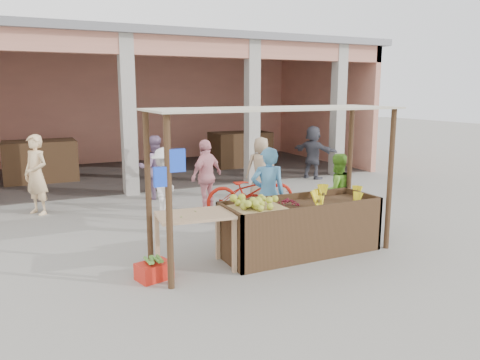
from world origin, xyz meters
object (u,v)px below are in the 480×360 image
side_table (195,223)px  vendor_blue (268,191)px  red_crate (154,271)px  vendor_green (336,189)px  fruit_stall (300,229)px  motorcycle (251,191)px

side_table → vendor_blue: 1.89m
side_table → red_crate: size_ratio=2.46×
vendor_green → fruit_stall: bearing=41.9°
fruit_stall → motorcycle: size_ratio=1.27×
side_table → vendor_green: 3.31m
red_crate → vendor_blue: (2.33, 0.88, 0.77)m
fruit_stall → side_table: (-1.83, 0.00, 0.33)m
side_table → motorcycle: (2.18, 2.49, -0.20)m
vendor_green → motorcycle: size_ratio=0.76×
vendor_green → motorcycle: bearing=-48.2°
side_table → motorcycle: motorcycle is taller
motorcycle → vendor_blue: bearing=171.4°
side_table → red_crate: (-0.65, -0.04, -0.61)m
fruit_stall → red_crate: 2.49m
vendor_green → motorcycle: 1.94m
fruit_stall → red_crate: size_ratio=5.55×
vendor_blue → motorcycle: bearing=-88.3°
red_crate → vendor_green: 4.00m
fruit_stall → red_crate: fruit_stall is taller
fruit_stall → vendor_blue: (-0.14, 0.84, 0.49)m
side_table → red_crate: 0.89m
vendor_blue → motorcycle: 1.76m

